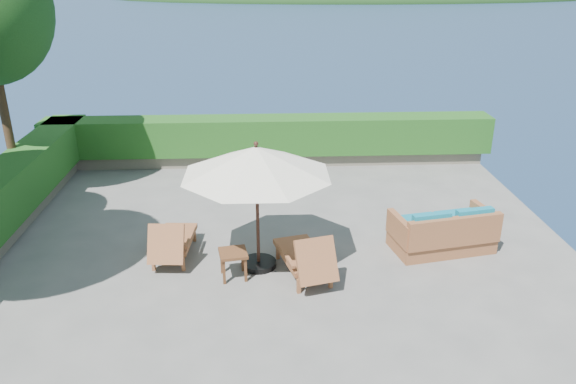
{
  "coord_description": "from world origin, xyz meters",
  "views": [
    {
      "loc": [
        -0.2,
        -9.48,
        5.34
      ],
      "look_at": [
        0.3,
        0.8,
        1.1
      ],
      "focal_mm": 35.0,
      "sensor_mm": 36.0,
      "label": 1
    }
  ],
  "objects_px": {
    "patio_umbrella": "(256,162)",
    "lounge_left": "(172,241)",
    "side_table": "(233,256)",
    "lounge_right": "(306,257)",
    "wicker_loveseat": "(443,233)"
  },
  "relations": [
    {
      "from": "patio_umbrella",
      "to": "wicker_loveseat",
      "type": "bearing_deg",
      "value": 7.21
    },
    {
      "from": "patio_umbrella",
      "to": "lounge_right",
      "type": "distance_m",
      "value": 1.93
    },
    {
      "from": "patio_umbrella",
      "to": "lounge_left",
      "type": "distance_m",
      "value": 2.39
    },
    {
      "from": "lounge_left",
      "to": "wicker_loveseat",
      "type": "relative_size",
      "value": 0.77
    },
    {
      "from": "lounge_right",
      "to": "wicker_loveseat",
      "type": "distance_m",
      "value": 2.93
    },
    {
      "from": "patio_umbrella",
      "to": "wicker_loveseat",
      "type": "height_order",
      "value": "patio_umbrella"
    },
    {
      "from": "wicker_loveseat",
      "to": "lounge_left",
      "type": "bearing_deg",
      "value": 169.8
    },
    {
      "from": "side_table",
      "to": "wicker_loveseat",
      "type": "distance_m",
      "value": 4.19
    },
    {
      "from": "lounge_left",
      "to": "side_table",
      "type": "bearing_deg",
      "value": -28.23
    },
    {
      "from": "lounge_left",
      "to": "side_table",
      "type": "relative_size",
      "value": 2.9
    },
    {
      "from": "lounge_right",
      "to": "patio_umbrella",
      "type": "bearing_deg",
      "value": 138.86
    },
    {
      "from": "lounge_left",
      "to": "wicker_loveseat",
      "type": "bearing_deg",
      "value": 4.83
    },
    {
      "from": "patio_umbrella",
      "to": "lounge_left",
      "type": "height_order",
      "value": "patio_umbrella"
    },
    {
      "from": "lounge_left",
      "to": "side_table",
      "type": "distance_m",
      "value": 1.41
    },
    {
      "from": "side_table",
      "to": "lounge_left",
      "type": "bearing_deg",
      "value": 148.0
    }
  ]
}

